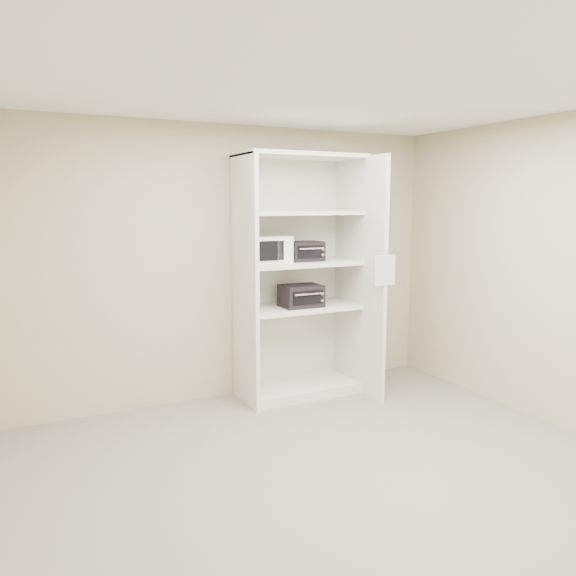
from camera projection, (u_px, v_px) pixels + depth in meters
name	position (u px, v px, depth m)	size (l,w,h in m)	color
floor	(333.00, 477.00, 4.02)	(4.50, 4.00, 0.01)	slate
ceiling	(338.00, 85.00, 3.62)	(4.50, 4.00, 0.01)	white
wall_back	(231.00, 263.00, 5.59)	(4.50, 0.02, 2.70)	#C0B090
wall_right	(560.00, 273.00, 4.81)	(0.02, 4.00, 2.70)	#C0B090
shelving_unit	(304.00, 285.00, 5.65)	(1.24, 0.92, 2.42)	beige
microwave	(266.00, 249.00, 5.45)	(0.43, 0.33, 0.26)	white
toaster_oven_upper	(305.00, 251.00, 5.62)	(0.34, 0.26, 0.20)	black
toaster_oven_lower	(301.00, 296.00, 5.60)	(0.39, 0.30, 0.22)	black
paper_sign	(385.00, 270.00, 5.31)	(0.22, 0.01, 0.28)	white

